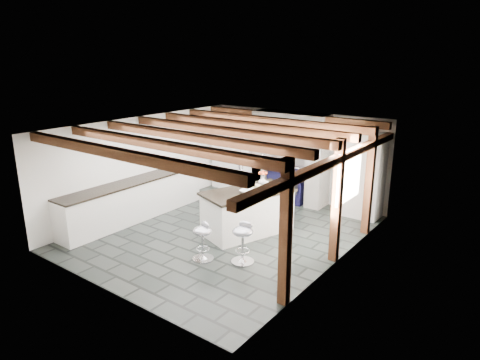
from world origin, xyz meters
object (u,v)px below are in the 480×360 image
Objects in this scene: range_cooker at (289,183)px; bar_stool_near at (243,238)px; kitchen_island at (248,211)px; bar_stool_far at (203,237)px.

range_cooker reaches higher than bar_stool_near.
kitchen_island is at bearing -80.87° from range_cooker.
bar_stool_near is (1.12, -3.57, 0.02)m from range_cooker.
bar_stool_far is at bearing -67.21° from kitchen_island.
range_cooker is at bearing 118.87° from kitchen_island.
range_cooker is 3.74m from bar_stool_near.
bar_stool_far is at bearing -166.24° from bar_stool_near.
kitchen_island is 2.69× the size of bar_stool_near.
kitchen_island reaches higher than range_cooker.
range_cooker is 3.94m from bar_stool_far.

